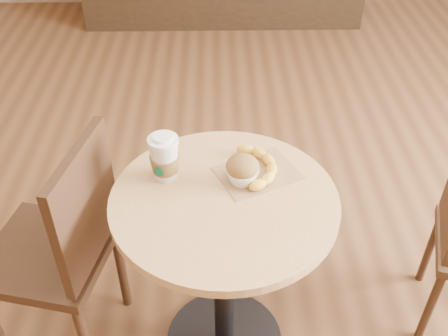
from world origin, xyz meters
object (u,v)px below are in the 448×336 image
Objects in this scene: chair_left at (63,246)px; muffin at (242,170)px; cafe_table at (224,249)px; coffee_cup at (165,159)px; banana at (259,167)px.

chair_left is 8.81× the size of muffin.
coffee_cup is (-0.18, 0.10, 0.29)m from cafe_table.
muffin reaches higher than banana.
chair_left reaches higher than banana.
chair_left and coffee_cup have the same top height.
cafe_table is 0.36m from coffee_cup.
muffin is 0.08m from banana.
coffee_cup reaches higher than cafe_table.
coffee_cup is at bearing 110.94° from chair_left.
coffee_cup reaches higher than muffin.
chair_left is (-0.54, 0.05, -0.03)m from cafe_table.
cafe_table is at bearing 97.63° from chair_left.
cafe_table is 0.29m from banana.
cafe_table is 0.83× the size of chair_left.
cafe_table is 7.30× the size of muffin.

